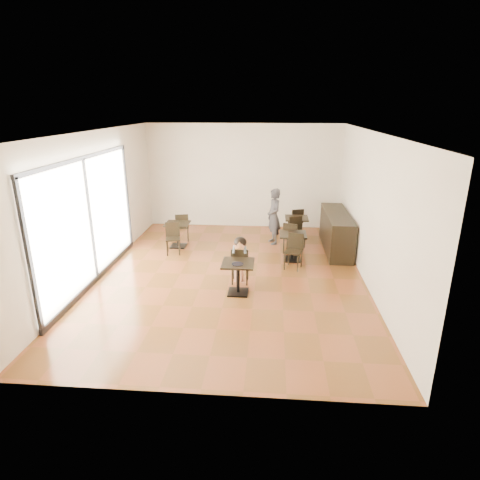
# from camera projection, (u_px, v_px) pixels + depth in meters

# --- Properties ---
(floor) EXTENTS (6.00, 8.00, 0.01)m
(floor) POSITION_uv_depth(u_px,v_px,m) (230.00, 275.00, 9.21)
(floor) COLOR brown
(floor) RESTS_ON ground
(ceiling) EXTENTS (6.00, 8.00, 0.01)m
(ceiling) POSITION_uv_depth(u_px,v_px,m) (229.00, 132.00, 8.19)
(ceiling) COLOR white
(ceiling) RESTS_ON floor
(wall_back) EXTENTS (6.00, 0.01, 3.20)m
(wall_back) POSITION_uv_depth(u_px,v_px,m) (243.00, 176.00, 12.48)
(wall_back) COLOR silver
(wall_back) RESTS_ON floor
(wall_front) EXTENTS (6.00, 0.01, 3.20)m
(wall_front) POSITION_uv_depth(u_px,v_px,m) (196.00, 287.00, 4.92)
(wall_front) COLOR silver
(wall_front) RESTS_ON floor
(wall_left) EXTENTS (0.01, 8.00, 3.20)m
(wall_left) POSITION_uv_depth(u_px,v_px,m) (96.00, 205.00, 8.93)
(wall_left) COLOR silver
(wall_left) RESTS_ON floor
(wall_right) EXTENTS (0.01, 8.00, 3.20)m
(wall_right) POSITION_uv_depth(u_px,v_px,m) (371.00, 211.00, 8.47)
(wall_right) COLOR silver
(wall_right) RESTS_ON floor
(storefront_window) EXTENTS (0.04, 4.50, 2.60)m
(storefront_window) POSITION_uv_depth(u_px,v_px,m) (89.00, 220.00, 8.52)
(storefront_window) COLOR white
(storefront_window) RESTS_ON floor
(child_table) EXTENTS (0.65, 0.65, 0.69)m
(child_table) POSITION_uv_depth(u_px,v_px,m) (238.00, 278.00, 8.24)
(child_table) COLOR black
(child_table) RESTS_ON floor
(child_chair) EXTENTS (0.37, 0.37, 0.83)m
(child_chair) POSITION_uv_depth(u_px,v_px,m) (240.00, 265.00, 8.73)
(child_chair) COLOR black
(child_chair) RESTS_ON floor
(child) EXTENTS (0.37, 0.52, 1.04)m
(child) POSITION_uv_depth(u_px,v_px,m) (240.00, 260.00, 8.70)
(child) COLOR gray
(child) RESTS_ON child_chair
(plate) EXTENTS (0.23, 0.23, 0.01)m
(plate) POSITION_uv_depth(u_px,v_px,m) (238.00, 264.00, 8.03)
(plate) COLOR black
(plate) RESTS_ON child_table
(pizza_slice) EXTENTS (0.24, 0.19, 0.06)m
(pizza_slice) POSITION_uv_depth(u_px,v_px,m) (239.00, 247.00, 8.40)
(pizza_slice) COLOR tan
(pizza_slice) RESTS_ON child
(adult_patron) EXTENTS (0.54, 0.66, 1.56)m
(adult_patron) POSITION_uv_depth(u_px,v_px,m) (274.00, 216.00, 11.12)
(adult_patron) COLOR #38373C
(adult_patron) RESTS_ON floor
(cafe_table_mid) EXTENTS (0.84, 0.84, 0.70)m
(cafe_table_mid) POSITION_uv_depth(u_px,v_px,m) (292.00, 247.00, 10.02)
(cafe_table_mid) COLOR black
(cafe_table_mid) RESTS_ON floor
(cafe_table_left) EXTENTS (0.77, 0.77, 0.68)m
(cafe_table_left) POSITION_uv_depth(u_px,v_px,m) (178.00, 235.00, 10.97)
(cafe_table_left) COLOR black
(cafe_table_left) RESTS_ON floor
(cafe_table_back) EXTENTS (0.82, 0.82, 0.68)m
(cafe_table_back) POSITION_uv_depth(u_px,v_px,m) (296.00, 229.00, 11.49)
(cafe_table_back) COLOR black
(cafe_table_back) RESTS_ON floor
(chair_mid_a) EXTENTS (0.48, 0.48, 0.84)m
(chair_mid_a) POSITION_uv_depth(u_px,v_px,m) (292.00, 237.00, 10.52)
(chair_mid_a) COLOR black
(chair_mid_a) RESTS_ON floor
(chair_mid_b) EXTENTS (0.48, 0.48, 0.84)m
(chair_mid_b) POSITION_uv_depth(u_px,v_px,m) (294.00, 252.00, 9.48)
(chair_mid_b) COLOR black
(chair_mid_b) RESTS_ON floor
(chair_left_a) EXTENTS (0.44, 0.44, 0.81)m
(chair_left_a) POSITION_uv_depth(u_px,v_px,m) (182.00, 227.00, 11.47)
(chair_left_a) COLOR black
(chair_left_a) RESTS_ON floor
(chair_left_b) EXTENTS (0.44, 0.44, 0.81)m
(chair_left_b) POSITION_uv_depth(u_px,v_px,m) (173.00, 239.00, 10.43)
(chair_left_b) COLOR black
(chair_left_b) RESTS_ON floor
(chair_back_a) EXTENTS (0.47, 0.47, 0.82)m
(chair_back_a) POSITION_uv_depth(u_px,v_px,m) (295.00, 221.00, 11.99)
(chair_back_a) COLOR black
(chair_back_a) RESTS_ON floor
(chair_back_b) EXTENTS (0.47, 0.47, 0.82)m
(chair_back_b) POSITION_uv_depth(u_px,v_px,m) (297.00, 232.00, 10.95)
(chair_back_b) COLOR black
(chair_back_b) RESTS_ON floor
(service_counter) EXTENTS (0.60, 2.40, 1.00)m
(service_counter) POSITION_uv_depth(u_px,v_px,m) (336.00, 231.00, 10.74)
(service_counter) COLOR black
(service_counter) RESTS_ON floor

